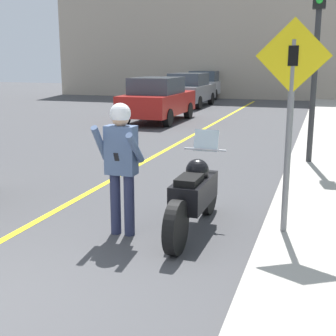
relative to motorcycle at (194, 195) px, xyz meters
name	(u,v)px	position (x,y,z in m)	size (l,w,h in m)	color
road_center_line	(133,168)	(-2.29, 3.30, -0.52)	(0.12, 36.00, 0.01)	yellow
building_backdrop	(272,25)	(-1.69, 23.30, 3.79)	(28.00, 1.20, 8.63)	#B2A38E
motorcycle	(194,195)	(0.00, 0.00, 0.00)	(0.62, 2.30, 1.32)	black
person_biker	(121,155)	(-0.88, -0.43, 0.57)	(0.59, 0.48, 1.77)	#282D4C
crossing_sign	(290,107)	(1.19, 0.09, 1.22)	(0.91, 0.08, 2.70)	slate
traffic_light	(317,32)	(1.34, 4.70, 2.35)	(0.26, 0.30, 3.98)	#2D2D30
parked_car_red	(158,99)	(-4.47, 11.00, 0.34)	(1.88, 4.20, 1.68)	black
parked_car_grey	(189,90)	(-5.00, 17.20, 0.34)	(1.88, 4.20, 1.68)	black
parked_car_silver	(206,84)	(-5.48, 22.69, 0.34)	(1.88, 4.20, 1.68)	black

